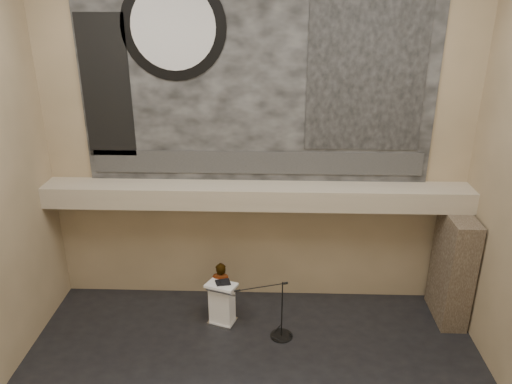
{
  "coord_description": "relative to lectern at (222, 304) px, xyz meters",
  "views": [
    {
      "loc": [
        0.36,
        -7.21,
        7.47
      ],
      "look_at": [
        0.0,
        3.2,
        3.2
      ],
      "focal_mm": 35.0,
      "sensor_mm": 36.0,
      "label": 1
    }
  ],
  "objects": [
    {
      "name": "stone_pier",
      "position": [
        5.44,
        0.49,
        0.8
      ],
      "size": [
        0.6,
        1.4,
        2.7
      ],
      "primitive_type": "cube",
      "color": "#3E3226",
      "rests_on": "floor"
    },
    {
      "name": "speaker_person",
      "position": [
        -0.05,
        0.33,
        0.17
      ],
      "size": [
        0.56,
        0.4,
        1.45
      ],
      "primitive_type": "imported",
      "rotation": [
        0.0,
        0.0,
        3.05
      ],
      "color": "white",
      "rests_on": "floor"
    },
    {
      "name": "wall_back",
      "position": [
        0.79,
        1.34,
        3.7
      ],
      "size": [
        10.0,
        0.02,
        8.5
      ],
      "primitive_type": "cube",
      "color": "#827152",
      "rests_on": "floor"
    },
    {
      "name": "lectern",
      "position": [
        0.0,
        0.0,
        0.0
      ],
      "size": [
        0.8,
        0.68,
        1.13
      ],
      "rotation": [
        0.0,
        0.0,
        -0.33
      ],
      "color": "silver",
      "rests_on": "floor"
    },
    {
      "name": "banner_building_print",
      "position": [
        3.19,
        1.27,
        5.25
      ],
      "size": [
        2.6,
        0.02,
        3.6
      ],
      "primitive_type": "cube",
      "color": "black",
      "rests_on": "banner"
    },
    {
      "name": "soffit",
      "position": [
        0.79,
        0.94,
        2.4
      ],
      "size": [
        10.0,
        0.8,
        0.5
      ],
      "primitive_type": "cube",
      "color": "#9E917A",
      "rests_on": "wall_back"
    },
    {
      "name": "sprinkler_left",
      "position": [
        -0.81,
        0.89,
        2.12
      ],
      "size": [
        0.04,
        0.04,
        0.06
      ],
      "primitive_type": "cylinder",
      "color": "#B2893D",
      "rests_on": "soffit"
    },
    {
      "name": "sprinkler_right",
      "position": [
        2.69,
        0.89,
        2.12
      ],
      "size": [
        0.04,
        0.04,
        0.06
      ],
      "primitive_type": "cylinder",
      "color": "#B2893D",
      "rests_on": "soffit"
    },
    {
      "name": "banner_clock_face",
      "position": [
        -1.01,
        1.25,
        6.15
      ],
      "size": [
        1.84,
        0.02,
        1.84
      ],
      "primitive_type": "cylinder",
      "rotation": [
        1.57,
        0.0,
        0.0
      ],
      "color": "silver",
      "rests_on": "banner"
    },
    {
      "name": "banner_brick_print",
      "position": [
        -2.61,
        1.27,
        4.85
      ],
      "size": [
        1.1,
        0.02,
        3.2
      ],
      "primitive_type": "cube",
      "color": "black",
      "rests_on": "banner"
    },
    {
      "name": "banner",
      "position": [
        0.79,
        1.31,
        5.15
      ],
      "size": [
        8.0,
        0.05,
        5.0
      ],
      "primitive_type": "cube",
      "color": "black",
      "rests_on": "wall_back"
    },
    {
      "name": "mic_stand",
      "position": [
        1.38,
        -0.45,
        -0.35
      ],
      "size": [
        1.3,
        0.6,
        1.46
      ],
      "rotation": [
        0.0,
        0.0,
        0.3
      ],
      "color": "black",
      "rests_on": "floor"
    },
    {
      "name": "binder",
      "position": [
        0.03,
        0.03,
        0.56
      ],
      "size": [
        0.4,
        0.35,
        0.04
      ],
      "primitive_type": "cube",
      "rotation": [
        0.0,
        0.0,
        0.3
      ],
      "color": "black",
      "rests_on": "lectern"
    },
    {
      "name": "banner_clock_rim",
      "position": [
        -1.01,
        1.27,
        6.15
      ],
      "size": [
        2.3,
        0.02,
        2.3
      ],
      "primitive_type": "cylinder",
      "rotation": [
        1.57,
        0.0,
        0.0
      ],
      "color": "black",
      "rests_on": "banner"
    },
    {
      "name": "papers",
      "position": [
        -0.17,
        -0.0,
        0.55
      ],
      "size": [
        0.31,
        0.35,
        0.0
      ],
      "primitive_type": "cube",
      "rotation": [
        0.0,
        0.0,
        -0.39
      ],
      "color": "silver",
      "rests_on": "lectern"
    },
    {
      "name": "banner_text_strip",
      "position": [
        0.79,
        1.27,
        3.1
      ],
      "size": [
        7.76,
        0.02,
        0.55
      ],
      "primitive_type": "cube",
      "color": "#2B2B2B",
      "rests_on": "banner"
    }
  ]
}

